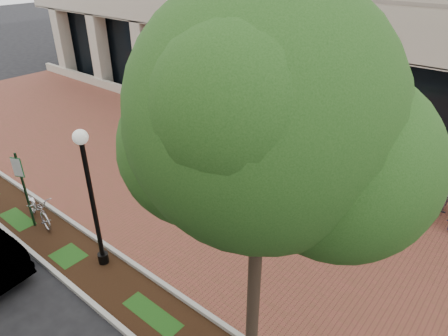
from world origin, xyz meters
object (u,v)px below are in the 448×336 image
Objects in this scene: pedestrian_mid at (250,169)px; locked_bicycle at (38,208)px; street_tree at (266,132)px; bike_rack_cluster at (431,199)px; parking_sign at (22,182)px; lamppost at (91,193)px; pedestrian_right at (286,183)px; pedestrian_left at (213,149)px.

locked_bicycle is at bearing 56.91° from pedestrian_mid.
street_tree reaches higher than bike_rack_cluster.
lamppost is (3.01, 0.38, 0.63)m from parking_sign.
parking_sign is 12.48m from bike_rack_cluster.
locked_bicycle is at bearing 60.59° from pedestrian_right.
street_tree reaches higher than pedestrian_left.
pedestrian_left is at bearing 135.95° from street_tree.
locked_bicycle is 0.95× the size of pedestrian_mid.
street_tree is 9.73m from pedestrian_left.
bike_rack_cluster is at bearing 83.31° from street_tree.
parking_sign reaches higher than pedestrian_left.
lamppost reaches higher than parking_sign.
street_tree is at bearing 134.73° from pedestrian_left.
parking_sign is at bearing 62.33° from pedestrian_right.
street_tree reaches higher than parking_sign.
parking_sign is 3.10m from lamppost.
street_tree is 4.19× the size of pedestrian_left.
bike_rack_cluster is (6.10, 8.09, -1.74)m from lamppost.
pedestrian_left is (1.92, 6.17, -0.71)m from parking_sign.
street_tree is at bearing -87.14° from bike_rack_cluster.
street_tree is (8.13, 0.16, 3.76)m from parking_sign.
pedestrian_mid is (2.06, -0.49, 0.09)m from pedestrian_left.
lamppost reaches higher than pedestrian_left.
pedestrian_right is at bearing 173.01° from pedestrian_left.
parking_sign is at bearing -178.86° from street_tree.
lamppost reaches higher than locked_bicycle.
pedestrian_left is 3.42m from pedestrian_right.
lamppost is 2.20× the size of pedestrian_right.
pedestrian_left is at bearing -9.50° from pedestrian_mid.
lamppost is 6.01m from street_tree.
lamppost is at bearing -117.46° from bike_rack_cluster.
pedestrian_right is (1.34, 0.14, -0.09)m from pedestrian_mid.
locked_bicycle is 0.52× the size of bike_rack_cluster.
bike_rack_cluster is (0.97, 8.30, -4.87)m from street_tree.
lamppost is 6.07m from pedestrian_right.
parking_sign is at bearing -154.19° from locked_bicycle.
pedestrian_left is at bearing 100.61° from lamppost.
locked_bicycle is (-8.22, 0.09, -4.86)m from street_tree.
street_tree is 8.17m from pedestrian_mid.
lamppost is at bearing 81.71° from pedestrian_right.
bike_rack_cluster reaches higher than locked_bicycle.
street_tree reaches higher than lamppost.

